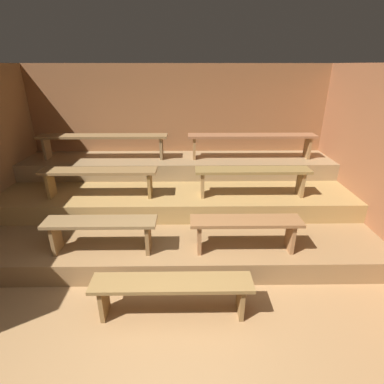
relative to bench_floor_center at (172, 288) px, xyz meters
name	(u,v)px	position (x,y,z in m)	size (l,w,h in m)	color
ground	(176,244)	(-0.01, 1.51, -0.41)	(6.83, 5.05, 0.08)	#9A7247
wall_back	(179,132)	(-0.01, 3.66, 0.97)	(6.83, 0.06, 2.68)	#975F37
wall_right	(383,162)	(3.03, 1.51, 0.97)	(0.06, 5.05, 2.68)	#995C38
platform_lower	(177,218)	(-0.01, 2.05, -0.22)	(6.03, 3.16, 0.32)	olive
platform_middle	(178,190)	(-0.01, 2.58, 0.10)	(6.03, 2.10, 0.32)	#A27D45
platform_upper	(178,165)	(-0.01, 3.12, 0.41)	(6.03, 1.02, 0.32)	#93764F
bench_floor_center	(172,288)	(0.00, 0.00, 0.00)	(1.79, 0.33, 0.47)	olive
bench_lower_left	(101,227)	(-0.97, 0.82, 0.31)	(1.47, 0.33, 0.47)	olive
bench_lower_right	(246,226)	(0.95, 0.82, 0.31)	(1.47, 0.33, 0.47)	#8E5F38
bench_middle_left	(99,175)	(-1.26, 1.96, 0.63)	(1.87, 0.33, 0.47)	olive
bench_middle_right	(252,174)	(1.24, 1.96, 0.63)	(1.87, 0.33, 0.47)	olive
bench_upper_left	(103,139)	(-1.45, 3.09, 0.96)	(2.47, 0.33, 0.47)	olive
bench_upper_right	(252,139)	(1.43, 3.09, 0.96)	(2.47, 0.33, 0.47)	#935F3D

